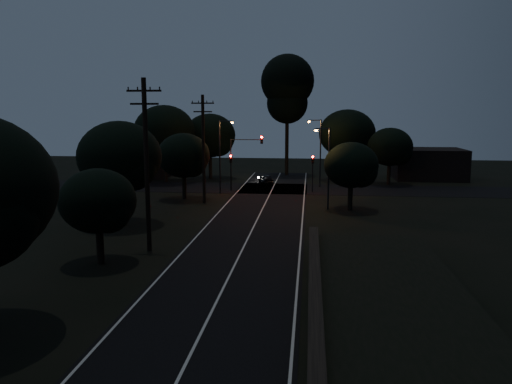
{
  "coord_description": "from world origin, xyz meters",
  "views": [
    {
      "loc": [
        4.3,
        -15.48,
        8.96
      ],
      "look_at": [
        0.0,
        24.0,
        2.5
      ],
      "focal_mm": 35.0,
      "sensor_mm": 36.0,
      "label": 1
    }
  ],
  "objects_px": {
    "signal_left": "(231,166)",
    "signal_right": "(313,167)",
    "streetlight_b": "(319,148)",
    "car": "(266,179)",
    "utility_pole_mid": "(146,163)",
    "streetlight_a": "(221,151)",
    "tall_pine": "(287,88)",
    "utility_pole_far": "(203,147)",
    "streetlight_c": "(327,162)",
    "signal_mast": "(246,153)"
  },
  "relations": [
    {
      "from": "signal_left",
      "to": "utility_pole_far",
      "type": "bearing_deg",
      "value": -99.94
    },
    {
      "from": "signal_right",
      "to": "car",
      "type": "relative_size",
      "value": 1.22
    },
    {
      "from": "streetlight_b",
      "to": "car",
      "type": "relative_size",
      "value": 2.38
    },
    {
      "from": "utility_pole_mid",
      "to": "signal_right",
      "type": "relative_size",
      "value": 2.68
    },
    {
      "from": "car",
      "to": "streetlight_b",
      "type": "bearing_deg",
      "value": 143.91
    },
    {
      "from": "utility_pole_mid",
      "to": "signal_left",
      "type": "distance_m",
      "value": 25.19
    },
    {
      "from": "utility_pole_far",
      "to": "streetlight_c",
      "type": "height_order",
      "value": "utility_pole_far"
    },
    {
      "from": "signal_left",
      "to": "streetlight_c",
      "type": "distance_m",
      "value": 14.52
    },
    {
      "from": "streetlight_a",
      "to": "streetlight_c",
      "type": "distance_m",
      "value": 13.72
    },
    {
      "from": "signal_left",
      "to": "signal_mast",
      "type": "distance_m",
      "value": 2.26
    },
    {
      "from": "utility_pole_far",
      "to": "signal_mast",
      "type": "relative_size",
      "value": 1.68
    },
    {
      "from": "signal_mast",
      "to": "car",
      "type": "relative_size",
      "value": 1.86
    },
    {
      "from": "streetlight_a",
      "to": "tall_pine",
      "type": "bearing_deg",
      "value": 69.64
    },
    {
      "from": "utility_pole_far",
      "to": "signal_mast",
      "type": "xyz_separation_m",
      "value": [
        3.09,
        7.99,
        -1.15
      ]
    },
    {
      "from": "signal_right",
      "to": "signal_mast",
      "type": "relative_size",
      "value": 0.66
    },
    {
      "from": "tall_pine",
      "to": "car",
      "type": "distance_m",
      "value": 14.76
    },
    {
      "from": "streetlight_b",
      "to": "streetlight_c",
      "type": "distance_m",
      "value": 14.01
    },
    {
      "from": "signal_right",
      "to": "car",
      "type": "distance_m",
      "value": 8.63
    },
    {
      "from": "signal_mast",
      "to": "streetlight_c",
      "type": "xyz_separation_m",
      "value": [
        8.74,
        -9.99,
        0.01
      ]
    },
    {
      "from": "streetlight_a",
      "to": "streetlight_b",
      "type": "bearing_deg",
      "value": 29.48
    },
    {
      "from": "signal_right",
      "to": "utility_pole_mid",
      "type": "bearing_deg",
      "value": -112.99
    },
    {
      "from": "signal_left",
      "to": "signal_right",
      "type": "xyz_separation_m",
      "value": [
        9.2,
        0.0,
        0.0
      ]
    },
    {
      "from": "utility_pole_far",
      "to": "streetlight_a",
      "type": "xyz_separation_m",
      "value": [
        0.69,
        6.0,
        -0.85
      ]
    },
    {
      "from": "streetlight_b",
      "to": "car",
      "type": "bearing_deg",
      "value": 162.81
    },
    {
      "from": "signal_mast",
      "to": "signal_right",
      "type": "bearing_deg",
      "value": -0.03
    },
    {
      "from": "utility_pole_mid",
      "to": "car",
      "type": "bearing_deg",
      "value": 81.13
    },
    {
      "from": "streetlight_b",
      "to": "tall_pine",
      "type": "bearing_deg",
      "value": 111.38
    },
    {
      "from": "utility_pole_mid",
      "to": "streetlight_c",
      "type": "bearing_deg",
      "value": 51.74
    },
    {
      "from": "signal_left",
      "to": "car",
      "type": "relative_size",
      "value": 1.22
    },
    {
      "from": "signal_right",
      "to": "streetlight_b",
      "type": "xyz_separation_m",
      "value": [
        0.71,
        4.01,
        1.8
      ]
    },
    {
      "from": "tall_pine",
      "to": "streetlight_b",
      "type": "bearing_deg",
      "value": -68.62
    },
    {
      "from": "signal_left",
      "to": "signal_mast",
      "type": "relative_size",
      "value": 0.66
    },
    {
      "from": "utility_pole_mid",
      "to": "tall_pine",
      "type": "bearing_deg",
      "value": 80.07
    },
    {
      "from": "tall_pine",
      "to": "signal_right",
      "type": "bearing_deg",
      "value": -76.51
    },
    {
      "from": "utility_pole_far",
      "to": "signal_left",
      "type": "height_order",
      "value": "utility_pole_far"
    },
    {
      "from": "streetlight_b",
      "to": "signal_left",
      "type": "bearing_deg",
      "value": -157.95
    },
    {
      "from": "utility_pole_mid",
      "to": "streetlight_a",
      "type": "distance_m",
      "value": 23.04
    },
    {
      "from": "utility_pole_far",
      "to": "signal_left",
      "type": "bearing_deg",
      "value": 80.06
    },
    {
      "from": "utility_pole_far",
      "to": "streetlight_b",
      "type": "height_order",
      "value": "utility_pole_far"
    },
    {
      "from": "utility_pole_mid",
      "to": "signal_mast",
      "type": "distance_m",
      "value": 25.22
    },
    {
      "from": "signal_right",
      "to": "signal_mast",
      "type": "xyz_separation_m",
      "value": [
        -7.51,
        0.0,
        1.5
      ]
    },
    {
      "from": "tall_pine",
      "to": "car",
      "type": "relative_size",
      "value": 4.98
    },
    {
      "from": "signal_mast",
      "to": "streetlight_b",
      "type": "distance_m",
      "value": 9.15
    },
    {
      "from": "utility_pole_mid",
      "to": "signal_left",
      "type": "relative_size",
      "value": 2.68
    },
    {
      "from": "tall_pine",
      "to": "streetlight_c",
      "type": "distance_m",
      "value": 26.61
    },
    {
      "from": "signal_left",
      "to": "streetlight_a",
      "type": "bearing_deg",
      "value": -109.59
    },
    {
      "from": "signal_left",
      "to": "car",
      "type": "height_order",
      "value": "signal_left"
    },
    {
      "from": "utility_pole_mid",
      "to": "streetlight_c",
      "type": "height_order",
      "value": "utility_pole_mid"
    },
    {
      "from": "signal_left",
      "to": "streetlight_b",
      "type": "height_order",
      "value": "streetlight_b"
    },
    {
      "from": "utility_pole_far",
      "to": "signal_right",
      "type": "xyz_separation_m",
      "value": [
        10.6,
        7.99,
        -2.65
      ]
    }
  ]
}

